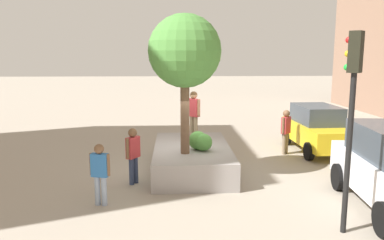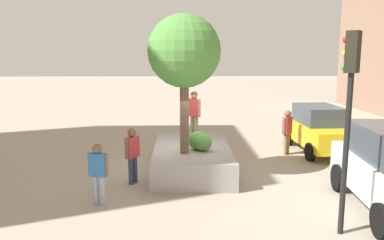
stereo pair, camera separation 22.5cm
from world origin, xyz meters
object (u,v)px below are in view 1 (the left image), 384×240
Objects in this scene: traffic_light_corner at (352,98)px; bystander_watching at (100,170)px; plaza_tree at (185,52)px; passerby_with_bag at (286,129)px; planter_ledge at (192,158)px; skateboard at (194,139)px; pedestrian_crossing at (133,152)px; skateboarder at (194,111)px; taxi_cab at (317,128)px.

traffic_light_corner is 6.28m from bystander_watching.
passerby_with_bag is (-2.90, 4.07, -2.96)m from plaza_tree.
traffic_light_corner is (3.86, 3.40, -0.99)m from plaza_tree.
passerby_with_bag reaches higher than planter_ledge.
pedestrian_crossing is at bearing -41.36° from skateboard.
skateboarder is 4.78m from bystander_watching.
planter_ledge is 6.29m from traffic_light_corner.
passerby_with_bag is at bearing 117.17° from planter_ledge.
plaza_tree is 2.50× the size of skateboarder.
traffic_light_corner is at bearing 41.40° from plaza_tree.
taxi_cab reaches higher than bystander_watching.
passerby_with_bag is at bearing 125.47° from plaza_tree.
plaza_tree is 4.31m from bystander_watching.
planter_ledge is 1.72m from skateboarder.
passerby_with_bag is (-1.95, 3.81, 0.60)m from planter_ledge.
plaza_tree reaches higher than skateboarder.
skateboarder is (-0.87, 0.10, 1.48)m from planter_ledge.
plaza_tree is at bearing 132.26° from bystander_watching.
plaza_tree reaches higher than bystander_watching.
skateboarder reaches higher than planter_ledge.
skateboarder is (0.00, 0.00, 1.01)m from skateboard.
passerby_with_bag is 6.55m from pedestrian_crossing.
bystander_watching is (1.66, -0.68, -0.05)m from pedestrian_crossing.
skateboarder is at bearing 0.00° from skateboard.
plaza_tree is 5.23m from traffic_light_corner.
bystander_watching reaches higher than planter_ledge.
traffic_light_corner is (5.67, 3.03, 2.10)m from skateboard.
pedestrian_crossing is 1.05× the size of bystander_watching.
passerby_with_bag is 1.08× the size of bystander_watching.
traffic_light_corner is 2.66× the size of bystander_watching.
plaza_tree is 2.48× the size of pedestrian_crossing.
traffic_light_corner is (7.18, -2.10, 2.04)m from taxi_cab.
bystander_watching is at bearing -55.26° from taxi_cab.
taxi_cab reaches higher than skateboard.
skateboard is 3.86m from passerby_with_bag.
pedestrian_crossing reaches higher than bystander_watching.
skateboard is (-0.87, 0.10, 0.48)m from planter_ledge.
traffic_light_corner reaches higher than skateboarder.
passerby_with_bag is at bearing 128.05° from bystander_watching.
skateboard is 0.44× the size of bystander_watching.
skateboarder is 0.97× the size of passerby_with_bag.
plaza_tree is 1.06× the size of taxi_cab.
plaza_tree reaches higher than passerby_with_bag.
pedestrian_crossing is 1.79m from bystander_watching.
taxi_cab is 8.00m from pedestrian_crossing.
skateboarder is 5.43m from taxi_cab.
traffic_light_corner reaches higher than bystander_watching.
taxi_cab is (-3.32, 5.50, -3.04)m from plaza_tree.
planter_ledge is at bearing -65.57° from taxi_cab.
skateboard is at bearing 168.64° from plaza_tree.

